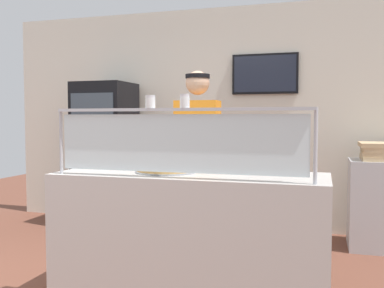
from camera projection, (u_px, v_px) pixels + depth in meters
ground_plane at (212, 272)px, 3.79m from camera, size 12.00×12.00×0.00m
shop_rear_unit at (246, 117)px, 5.31m from camera, size 6.33×0.13×2.70m
serving_counter at (190, 239)px, 3.13m from camera, size 1.93×0.68×0.95m
sneeze_guard at (177, 134)px, 2.82m from camera, size 1.76×0.06×0.46m
pizza_tray at (166, 170)px, 3.18m from camera, size 0.45×0.45×0.04m
pizza_server at (164, 167)px, 3.16m from camera, size 0.09×0.28×0.01m
parmesan_shaker at (150, 103)px, 2.86m from camera, size 0.07×0.07×0.09m
pepper_flake_shaker at (185, 102)px, 2.79m from camera, size 0.06×0.06×0.09m
worker_figure at (198, 157)px, 3.84m from camera, size 0.41×0.50×1.76m
drink_fridge at (105, 155)px, 5.40m from camera, size 0.65×0.65×1.78m
prep_shelf at (384, 205)px, 4.46m from camera, size 0.70×0.55×0.92m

